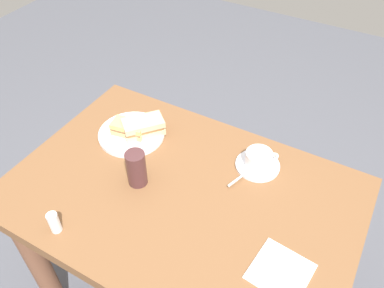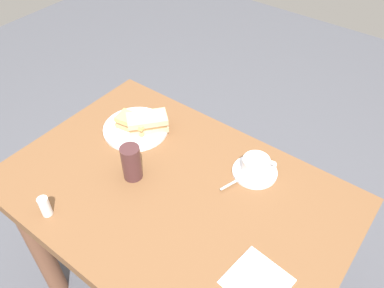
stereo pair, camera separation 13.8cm
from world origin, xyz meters
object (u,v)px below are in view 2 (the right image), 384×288
Objects in this scene: sandwich_plate at (136,128)px; spoon at (236,181)px; sandwich_front at (133,123)px; salt_shaker at (45,206)px; dining_table at (175,218)px; drinking_glass at (131,163)px; napkin at (257,281)px; coffee_cup at (256,165)px; coffee_saucer at (255,172)px; sandwich_back at (147,122)px.

sandwich_plate is 2.51× the size of spoon.
salt_shaker reaches higher than sandwich_front.
sandwich_front is 1.35× the size of spoon.
spoon is (0.45, 0.01, -0.03)m from sandwich_front.
sandwich_plate is at bearing 154.15° from dining_table.
spoon is 0.76× the size of drinking_glass.
salt_shaker is at bearing -83.45° from sandwich_plate.
napkin is at bearing 17.37° from salt_shaker.
drinking_glass is (0.10, 0.27, 0.03)m from salt_shaker.
coffee_cup is at bearing 121.30° from napkin.
coffee_saucer is 0.39m from napkin.
coffee_saucer is (0.47, 0.08, -0.00)m from sandwich_plate.
sandwich_plate is at bearing 96.55° from salt_shaker.
drinking_glass reaches higher than sandwich_back.
napkin is at bearing -58.70° from coffee_cup.
sandwich_plate is 0.72m from napkin.
sandwich_plate is 0.06m from sandwich_back.
sandwich_front reaches higher than dining_table.
coffee_cup reaches higher than napkin.
sandwich_back reaches higher than spoon.
sandwich_front is 0.44m from salt_shaker.
dining_table is 7.36× the size of coffee_saucer.
coffee_saucer is at bearing 52.92° from dining_table.
sandwich_front is at bearing -169.49° from coffee_cup.
salt_shaker reaches higher than napkin.
salt_shaker is (0.01, -0.47, -0.01)m from sandwich_back.
sandwich_plate is 1.86× the size of sandwich_front.
napkin is at bearing -23.58° from sandwich_back.
sandwich_front is (-0.00, -0.01, 0.03)m from sandwich_plate.
coffee_saucer is at bearing 72.12° from spoon.
sandwich_back is 0.23m from drinking_glass.
coffee_cup is 0.68× the size of napkin.
sandwich_back is at bearing 177.35° from spoon.
dining_table is 11.41× the size of spoon.
drinking_glass is at bearing -47.28° from sandwich_front.
salt_shaker is at bearing -128.32° from coffee_cup.
dining_table is at bearing 12.18° from drinking_glass.
coffee_cup reaches higher than sandwich_plate.
salt_shaker is at bearing -82.83° from sandwich_front.
drinking_glass is at bearing -140.88° from coffee_saucer.
salt_shaker reaches higher than coffee_saucer.
drinking_glass is at bearing 171.58° from napkin.
salt_shaker is at bearing -162.63° from napkin.
coffee_saucer is at bearing -141.90° from coffee_cup.
coffee_cup is 0.41m from drinking_glass.
salt_shaker is (-0.42, -0.53, -0.00)m from coffee_cup.
salt_shaker is 0.56× the size of drinking_glass.
salt_shaker reaches higher than sandwich_plate.
coffee_saucer is at bearing 51.71° from salt_shaker.
coffee_cup is at bearing 7.75° from sandwich_back.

